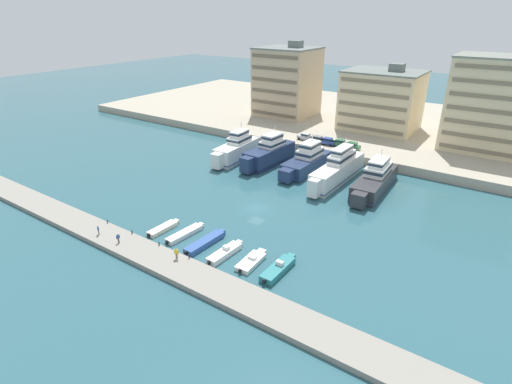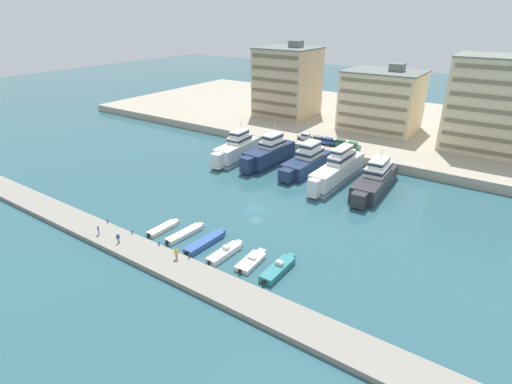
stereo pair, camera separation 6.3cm
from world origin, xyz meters
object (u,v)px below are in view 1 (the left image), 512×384
car_silver_far_left (305,136)px  pedestrian_near_edge (118,237)px  car_green_center_left (340,143)px  motorboat_white_center (251,261)px  motorboat_blue_mid_left (205,242)px  yacht_navy_mid_left (307,161)px  pedestrian_mid_deck (98,229)px  yacht_charcoal_center (375,179)px  motorboat_white_center_left (225,253)px  yacht_white_far_left (237,149)px  yacht_navy_left (269,153)px  car_green_center (352,145)px  motorboat_teal_center_right (279,269)px  car_blue_mid_left (327,141)px  car_grey_left (317,139)px  pedestrian_far_side (176,252)px  yacht_white_center_left (338,169)px  motorboat_cream_far_left (163,228)px  motorboat_white_left (185,234)px

car_silver_far_left → pedestrian_near_edge: (-0.56, -58.37, -1.38)m
car_green_center_left → motorboat_white_center: bearing=-80.1°
motorboat_blue_mid_left → car_silver_far_left: size_ratio=1.99×
yacht_navy_mid_left → pedestrian_mid_deck: 46.21m
yacht_navy_mid_left → yacht_charcoal_center: size_ratio=0.89×
motorboat_white_center_left → yacht_white_far_left: bearing=124.5°
yacht_navy_left → car_green_center: 20.52m
yacht_charcoal_center → car_green_center_left: (-14.40, 15.76, 0.89)m
motorboat_white_center → car_green_center_left: 51.44m
motorboat_teal_center_right → car_blue_mid_left: car_blue_mid_left is taller
motorboat_blue_mid_left → motorboat_white_center: motorboat_white_center is taller
yacht_navy_mid_left → motorboat_blue_mid_left: yacht_navy_mid_left is taller
yacht_charcoal_center → car_green_center_left: size_ratio=4.93×
car_green_center → car_green_center_left: bearing=172.7°
yacht_navy_left → car_grey_left: (4.91, 14.86, 0.50)m
motorboat_white_center → pedestrian_far_side: (-8.73, -5.91, 1.42)m
yacht_white_center_left → yacht_charcoal_center: yacht_white_center_left is taller
motorboat_cream_far_left → motorboat_white_center: bearing=1.5°
motorboat_white_left → motorboat_teal_center_right: size_ratio=1.01×
car_green_center → car_silver_far_left: bearing=178.1°
car_grey_left → car_green_center_left: size_ratio=0.99×
yacht_white_center_left → motorboat_teal_center_right: size_ratio=2.86×
pedestrian_mid_deck → yacht_white_center_left: bearing=63.5°
motorboat_blue_mid_left → pedestrian_near_edge: pedestrian_near_edge is taller
car_silver_far_left → motorboat_cream_far_left: bearing=-88.7°
yacht_navy_left → motorboat_white_center_left: size_ratio=2.47×
yacht_charcoal_center → motorboat_cream_far_left: bearing=-122.8°
motorboat_white_center → car_green_center: bearing=96.4°
yacht_navy_mid_left → yacht_charcoal_center: 16.12m
yacht_white_center_left → car_blue_mid_left: yacht_white_center_left is taller
yacht_navy_left → yacht_charcoal_center: 25.29m
motorboat_white_center_left → car_grey_left: size_ratio=1.74×
yacht_navy_left → pedestrian_mid_deck: size_ratio=11.33×
car_silver_far_left → pedestrian_near_edge: car_silver_far_left is taller
motorboat_blue_mid_left → yacht_charcoal_center: bearing=67.8°
yacht_white_center_left → car_grey_left: (-12.49, 15.59, 0.40)m
car_green_center_left → car_green_center: (3.25, -0.42, 0.00)m
motorboat_white_center_left → motorboat_blue_mid_left: bearing=172.9°
yacht_navy_mid_left → motorboat_white_left: bearing=-94.1°
motorboat_cream_far_left → motorboat_blue_mid_left: bearing=3.3°
yacht_white_far_left → yacht_white_center_left: (25.38, 1.08, 0.11)m
yacht_navy_mid_left → motorboat_blue_mid_left: (1.86, -36.35, -1.77)m
yacht_white_far_left → car_green_center_left: yacht_white_far_left is taller
yacht_navy_mid_left → motorboat_white_center_left: 37.44m
yacht_charcoal_center → pedestrian_mid_deck: bearing=-124.2°
yacht_charcoal_center → motorboat_white_center: (-5.53, -34.84, -1.80)m
car_silver_far_left → car_blue_mid_left: bearing=-3.9°
yacht_white_far_left → motorboat_cream_far_left: size_ratio=2.67×
car_blue_mid_left → pedestrian_mid_deck: size_ratio=2.64×
car_green_center_left → motorboat_cream_far_left: bearing=-99.3°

